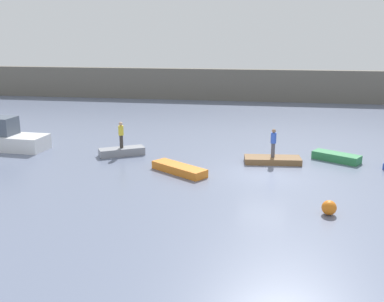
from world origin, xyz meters
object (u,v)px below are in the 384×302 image
at_px(rowboat_green, 336,157).
at_px(mooring_buoy, 329,208).
at_px(rowboat_brown, 272,160).
at_px(person_blue_shirt, 273,142).
at_px(rowboat_grey, 122,152).
at_px(motorboat, 7,138).
at_px(rowboat_orange, 179,169).
at_px(person_yellow_shirt, 121,134).

height_order(rowboat_green, mooring_buoy, mooring_buoy).
distance_m(rowboat_brown, person_blue_shirt, 1.11).
distance_m(rowboat_grey, rowboat_brown, 9.24).
relative_size(motorboat, rowboat_brown, 1.62).
xyz_separation_m(motorboat, mooring_buoy, (19.38, -7.84, -0.41)).
bearing_deg(rowboat_orange, person_yellow_shirt, 179.60).
xyz_separation_m(rowboat_brown, person_blue_shirt, (0.00, 0.00, 1.11)).
bearing_deg(rowboat_green, mooring_buoy, -69.10).
bearing_deg(person_blue_shirt, mooring_buoy, -73.18).
bearing_deg(rowboat_grey, motorboat, 148.04).
height_order(rowboat_orange, person_blue_shirt, person_blue_shirt).
xyz_separation_m(rowboat_green, person_blue_shirt, (-3.75, -1.04, 1.05)).
bearing_deg(rowboat_brown, person_blue_shirt, -5.43).
xyz_separation_m(motorboat, person_yellow_shirt, (7.90, -0.26, 0.67)).
height_order(rowboat_grey, rowboat_brown, rowboat_grey).
xyz_separation_m(motorboat, person_blue_shirt, (17.14, -0.42, 0.57)).
xyz_separation_m(motorboat, rowboat_brown, (17.14, -0.42, -0.54)).
height_order(rowboat_grey, person_blue_shirt, person_blue_shirt).
bearing_deg(mooring_buoy, rowboat_green, 79.89).
distance_m(person_yellow_shirt, mooring_buoy, 13.80).
xyz_separation_m(rowboat_brown, mooring_buoy, (2.24, -7.42, 0.13)).
bearing_deg(person_yellow_shirt, rowboat_brown, -1.02).
xyz_separation_m(rowboat_orange, mooring_buoy, (7.28, -4.65, 0.10)).
bearing_deg(person_blue_shirt, rowboat_grey, 178.98).
height_order(rowboat_grey, rowboat_green, rowboat_grey).
height_order(rowboat_orange, rowboat_brown, rowboat_orange).
relative_size(rowboat_grey, rowboat_brown, 0.86).
distance_m(motorboat, rowboat_grey, 7.92).
relative_size(rowboat_brown, mooring_buoy, 5.22).
height_order(motorboat, rowboat_grey, motorboat).
bearing_deg(mooring_buoy, rowboat_orange, 147.44).
bearing_deg(rowboat_grey, rowboat_orange, -65.02).
bearing_deg(rowboat_brown, mooring_buoy, -78.61).
xyz_separation_m(person_yellow_shirt, mooring_buoy, (11.48, -7.58, -1.08)).
distance_m(person_blue_shirt, mooring_buoy, 7.81).
relative_size(person_yellow_shirt, mooring_buoy, 2.63).
bearing_deg(rowboat_grey, person_blue_shirt, -31.11).
bearing_deg(rowboat_green, rowboat_orange, -125.53).
height_order(rowboat_green, person_yellow_shirt, person_yellow_shirt).
bearing_deg(rowboat_orange, mooring_buoy, 1.97).
xyz_separation_m(rowboat_grey, person_blue_shirt, (9.24, -0.16, 1.04)).
bearing_deg(rowboat_green, person_blue_shirt, -133.46).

